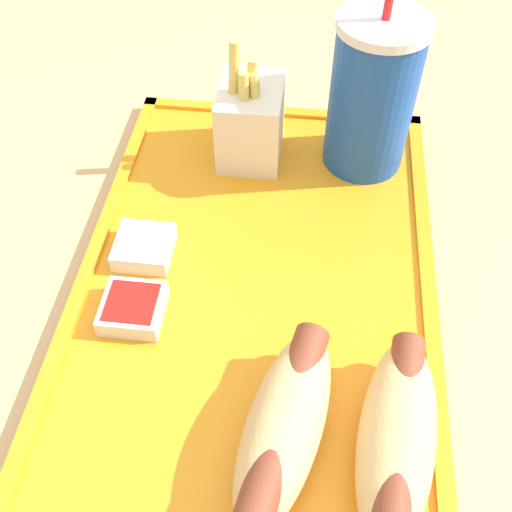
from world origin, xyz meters
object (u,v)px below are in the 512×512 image
object	(u,v)px
soda_cup	(372,95)
fries_carton	(250,121)
hot_dog_near	(285,424)
sauce_cup_ketchup	(133,308)
hot_dog_far	(397,436)
sauce_cup_mayo	(145,244)

from	to	relation	value
soda_cup	fries_carton	distance (m)	0.11
hot_dog_near	fries_carton	bearing A→B (deg)	-168.75
soda_cup	sauce_cup_ketchup	bearing A→B (deg)	-40.50
soda_cup	fries_carton	xyz separation A→B (m)	(0.01, -0.11, -0.03)
hot_dog_far	sauce_cup_ketchup	size ratio (longest dim) A/B	3.19
hot_dog_far	sauce_cup_mayo	xyz separation A→B (m)	(-0.15, -0.20, -0.02)
hot_dog_near	sauce_cup_ketchup	distance (m)	0.15
sauce_cup_mayo	sauce_cup_ketchup	size ratio (longest dim) A/B	1.00
fries_carton	hot_dog_far	bearing A→B (deg)	24.01
hot_dog_far	sauce_cup_ketchup	distance (m)	0.21
soda_cup	hot_dog_far	size ratio (longest dim) A/B	1.21
hot_dog_far	soda_cup	bearing A→B (deg)	-176.08
sauce_cup_mayo	soda_cup	bearing A→B (deg)	127.67
hot_dog_near	fries_carton	size ratio (longest dim) A/B	1.23
hot_dog_far	sauce_cup_mayo	distance (m)	0.25
fries_carton	sauce_cup_ketchup	bearing A→B (deg)	-18.51
hot_dog_far	sauce_cup_mayo	world-z (taller)	hot_dog_far
soda_cup	sauce_cup_mayo	size ratio (longest dim) A/B	3.86
sauce_cup_mayo	sauce_cup_ketchup	xyz separation A→B (m)	(0.06, 0.01, 0.00)
fries_carton	sauce_cup_mayo	bearing A→B (deg)	-28.44
soda_cup	hot_dog_near	world-z (taller)	soda_cup
sauce_cup_mayo	sauce_cup_ketchup	distance (m)	0.06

